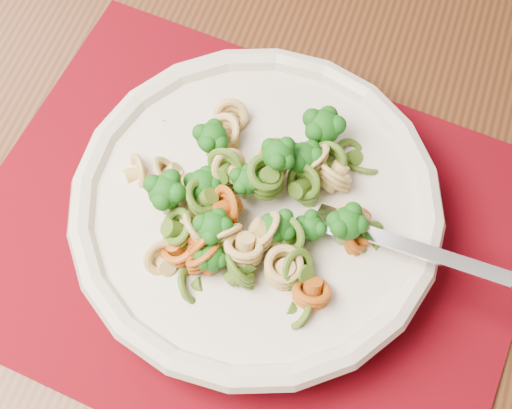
% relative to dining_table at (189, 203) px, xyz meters
% --- Properties ---
extents(dining_table, '(1.62, 1.14, 0.72)m').
position_rel_dining_table_xyz_m(dining_table, '(0.00, 0.00, 0.00)').
color(dining_table, '#4F2D16').
rests_on(dining_table, ground).
extents(placemat, '(0.44, 0.34, 0.00)m').
position_rel_dining_table_xyz_m(placemat, '(0.08, -0.04, 0.09)').
color(placemat, '#64040C').
rests_on(placemat, dining_table).
extents(pasta_bowl, '(0.28, 0.28, 0.05)m').
position_rel_dining_table_xyz_m(pasta_bowl, '(0.08, -0.03, 0.12)').
color(pasta_bowl, beige).
rests_on(pasta_bowl, placemat).
extents(pasta_broccoli_heap, '(0.24, 0.24, 0.06)m').
position_rel_dining_table_xyz_m(pasta_broccoli_heap, '(0.08, -0.03, 0.14)').
color(pasta_broccoli_heap, tan).
rests_on(pasta_broccoli_heap, pasta_bowl).
extents(fork, '(0.18, 0.04, 0.08)m').
position_rel_dining_table_xyz_m(fork, '(0.14, -0.02, 0.13)').
color(fork, silver).
rests_on(fork, pasta_bowl).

